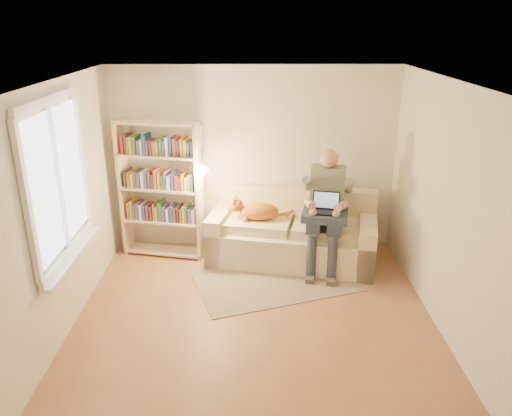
{
  "coord_description": "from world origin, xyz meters",
  "views": [
    {
      "loc": [
        -0.01,
        -4.58,
        3.15
      ],
      "look_at": [
        0.02,
        1.0,
        1.04
      ],
      "focal_mm": 35.0,
      "sensor_mm": 36.0,
      "label": 1
    }
  ],
  "objects_px": {
    "bookshelf": "(161,183)",
    "person": "(326,204)",
    "sofa": "(293,236)",
    "laptop": "(329,207)",
    "cat": "(252,210)"
  },
  "relations": [
    {
      "from": "sofa",
      "to": "cat",
      "type": "relative_size",
      "value": 2.92
    },
    {
      "from": "person",
      "to": "cat",
      "type": "relative_size",
      "value": 1.96
    },
    {
      "from": "sofa",
      "to": "laptop",
      "type": "bearing_deg",
      "value": -32.11
    },
    {
      "from": "sofa",
      "to": "bookshelf",
      "type": "xyz_separation_m",
      "value": [
        -1.8,
        0.15,
        0.72
      ]
    },
    {
      "from": "sofa",
      "to": "cat",
      "type": "bearing_deg",
      "value": -165.26
    },
    {
      "from": "cat",
      "to": "laptop",
      "type": "relative_size",
      "value": 2.07
    },
    {
      "from": "cat",
      "to": "laptop",
      "type": "distance_m",
      "value": 1.07
    },
    {
      "from": "laptop",
      "to": "cat",
      "type": "bearing_deg",
      "value": 170.87
    },
    {
      "from": "cat",
      "to": "bookshelf",
      "type": "relative_size",
      "value": 0.43
    },
    {
      "from": "person",
      "to": "sofa",
      "type": "bearing_deg",
      "value": 159.88
    },
    {
      "from": "laptop",
      "to": "bookshelf",
      "type": "height_order",
      "value": "bookshelf"
    },
    {
      "from": "cat",
      "to": "bookshelf",
      "type": "distance_m",
      "value": 1.29
    },
    {
      "from": "bookshelf",
      "to": "person",
      "type": "bearing_deg",
      "value": 1.56
    },
    {
      "from": "laptop",
      "to": "bookshelf",
      "type": "bearing_deg",
      "value": 177.88
    },
    {
      "from": "sofa",
      "to": "cat",
      "type": "xyz_separation_m",
      "value": [
        -0.56,
        -0.03,
        0.39
      ]
    }
  ]
}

